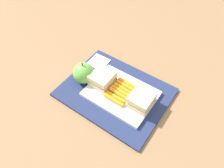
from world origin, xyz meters
TOP-DOWN VIEW (x-y plane):
  - ground_plane at (0.00, 0.00)m, footprint 2.40×2.40m
  - lunchbag_mat at (0.00, 0.00)m, footprint 0.36×0.28m
  - food_tray at (-0.03, 0.00)m, footprint 0.23×0.17m
  - sandwich_half_left at (-0.10, 0.00)m, footprint 0.07×0.08m
  - sandwich_half_right at (0.05, 0.00)m, footprint 0.07×0.08m
  - carrot_sticks_bundle at (-0.02, 0.00)m, footprint 0.08×0.10m
  - apple at (0.12, 0.02)m, footprint 0.08×0.08m
  - paper_napkin at (0.14, -0.08)m, footprint 0.07×0.07m

SIDE VIEW (x-z plane):
  - ground_plane at x=0.00m, z-range 0.00..0.00m
  - lunchbag_mat at x=0.00m, z-range 0.00..0.01m
  - paper_napkin at x=0.14m, z-range 0.01..0.01m
  - food_tray at x=-0.03m, z-range 0.01..0.02m
  - carrot_sticks_bundle at x=-0.02m, z-range 0.02..0.04m
  - sandwich_half_left at x=-0.10m, z-range 0.02..0.07m
  - sandwich_half_right at x=0.05m, z-range 0.02..0.07m
  - apple at x=0.12m, z-range 0.00..0.09m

